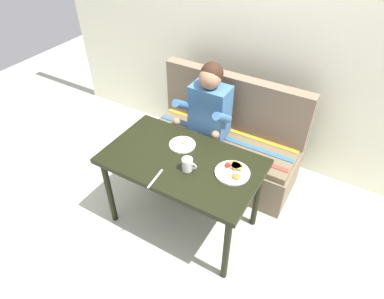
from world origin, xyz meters
name	(u,v)px	position (x,y,z in m)	size (l,w,h in m)	color
ground_plane	(184,221)	(0.00, 0.00, 0.00)	(8.00, 8.00, 0.00)	beige
back_wall	(255,31)	(0.00, 1.27, 1.30)	(4.40, 0.10, 2.60)	silver
table	(182,167)	(0.00, 0.00, 0.65)	(1.20, 0.70, 0.73)	black
couch	(224,145)	(0.00, 0.76, 0.33)	(1.44, 0.56, 1.00)	#73624F
person	(206,116)	(-0.11, 0.59, 0.74)	(0.45, 0.61, 1.21)	#3B6796
plate_breakfast	(233,172)	(0.39, 0.06, 0.74)	(0.25, 0.25, 0.05)	white
plate_eggs	(182,145)	(-0.09, 0.14, 0.74)	(0.21, 0.21, 0.04)	white
coffee_mug	(188,164)	(0.09, -0.07, 0.78)	(0.12, 0.08, 0.10)	white
knife	(155,179)	(-0.05, -0.27, 0.73)	(0.01, 0.20, 0.01)	silver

